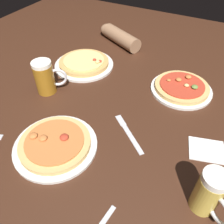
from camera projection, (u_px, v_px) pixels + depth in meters
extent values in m
cube|color=#3D2114|center=(112.00, 118.00, 0.94)|extent=(2.40, 2.40, 0.03)
cylinder|color=silver|center=(56.00, 146.00, 0.81)|extent=(0.29, 0.29, 0.01)
cylinder|color=tan|center=(55.00, 143.00, 0.80)|extent=(0.25, 0.25, 0.02)
cylinder|color=#C67038|center=(54.00, 141.00, 0.79)|extent=(0.21, 0.21, 0.01)
ellipsoid|color=#C67038|center=(43.00, 138.00, 0.79)|extent=(0.03, 0.03, 0.01)
ellipsoid|color=#C67038|center=(33.00, 136.00, 0.79)|extent=(0.03, 0.03, 0.01)
ellipsoid|color=#B73823|center=(64.00, 137.00, 0.79)|extent=(0.03, 0.03, 0.02)
cylinder|color=silver|center=(181.00, 90.00, 1.04)|extent=(0.28, 0.28, 0.01)
cylinder|color=tan|center=(182.00, 87.00, 1.03)|extent=(0.24, 0.24, 0.02)
cylinder|color=#B73823|center=(182.00, 85.00, 1.03)|extent=(0.20, 0.20, 0.01)
ellipsoid|color=#C67038|center=(188.00, 77.00, 1.05)|extent=(0.03, 0.03, 0.01)
ellipsoid|color=#C67038|center=(169.00, 80.00, 1.04)|extent=(0.02, 0.02, 0.01)
ellipsoid|color=olive|center=(195.00, 87.00, 1.00)|extent=(0.03, 0.03, 0.01)
ellipsoid|color=#DBC67A|center=(187.00, 85.00, 1.01)|extent=(0.02, 0.02, 0.01)
ellipsoid|color=#C67038|center=(179.00, 80.00, 1.04)|extent=(0.03, 0.03, 0.01)
cylinder|color=silver|center=(84.00, 65.00, 1.20)|extent=(0.30, 0.30, 0.01)
cylinder|color=tan|center=(84.00, 62.00, 1.19)|extent=(0.26, 0.26, 0.02)
cylinder|color=#DBC67A|center=(84.00, 60.00, 1.18)|extent=(0.21, 0.21, 0.01)
ellipsoid|color=#B73823|center=(94.00, 60.00, 1.17)|extent=(0.02, 0.02, 0.01)
ellipsoid|color=#DBC67A|center=(97.00, 62.00, 1.15)|extent=(0.02, 0.02, 0.01)
ellipsoid|color=#B73823|center=(100.00, 61.00, 1.16)|extent=(0.02, 0.02, 0.01)
cylinder|color=#9E6619|center=(45.00, 79.00, 1.00)|extent=(0.09, 0.09, 0.13)
cylinder|color=white|center=(41.00, 64.00, 0.95)|extent=(0.08, 0.08, 0.02)
torus|color=silver|center=(57.00, 77.00, 1.01)|extent=(0.08, 0.06, 0.09)
cylinder|color=gold|center=(207.00, 194.00, 0.61)|extent=(0.07, 0.07, 0.13)
cylinder|color=white|center=(216.00, 179.00, 0.56)|extent=(0.07, 0.07, 0.02)
torus|color=silver|center=(219.00, 211.00, 0.58)|extent=(0.07, 0.07, 0.09)
cube|color=white|center=(207.00, 150.00, 0.80)|extent=(0.14, 0.13, 0.01)
cube|color=silver|center=(132.00, 137.00, 0.84)|extent=(0.14, 0.12, 0.01)
cube|color=silver|center=(121.00, 120.00, 0.90)|extent=(0.06, 0.06, 0.00)
cylinder|color=#936B4C|center=(121.00, 38.00, 1.35)|extent=(0.28, 0.19, 0.08)
ellipsoid|color=#936B4C|center=(108.00, 30.00, 1.43)|extent=(0.10, 0.08, 0.07)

